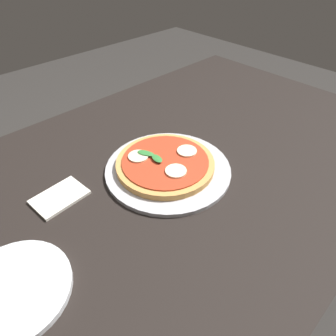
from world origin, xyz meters
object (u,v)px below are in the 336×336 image
at_px(serving_tray, 168,169).
at_px(pizza, 166,164).
at_px(napkin, 60,197).
at_px(dining_table, 182,181).
at_px(plate_white, 13,290).

xyz_separation_m(serving_tray, pizza, (-0.00, 0.01, 0.02)).
height_order(serving_tray, napkin, serving_tray).
bearing_deg(napkin, dining_table, -16.75).
relative_size(serving_tray, pizza, 1.28).
bearing_deg(serving_tray, plate_white, -173.25).
distance_m(dining_table, napkin, 0.37).
bearing_deg(dining_table, plate_white, -173.13).
distance_m(serving_tray, napkin, 0.30).
bearing_deg(pizza, serving_tray, -75.40).
xyz_separation_m(plate_white, napkin, (0.19, 0.17, -0.00)).
height_order(serving_tray, pizza, pizza).
relative_size(pizza, plate_white, 1.24).
distance_m(serving_tray, pizza, 0.02).
height_order(dining_table, plate_white, plate_white).
bearing_deg(serving_tray, pizza, 104.60).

